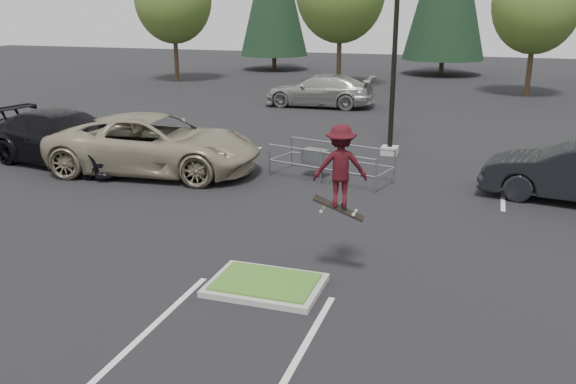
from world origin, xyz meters
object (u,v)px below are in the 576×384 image
(skateboarder, at_px, (340,167))
(car_far_silver, at_px, (319,91))
(light_pole, at_px, (396,29))
(decid_c, at_px, (536,7))
(cart_corral, at_px, (319,157))
(car_l_black, at_px, (65,138))
(car_l_tan, at_px, (154,144))
(decid_a, at_px, (173,1))

(skateboarder, distance_m, car_far_silver, 21.95)
(light_pole, relative_size, decid_c, 1.21)
(decid_c, distance_m, car_far_silver, 14.19)
(cart_corral, bearing_deg, car_far_silver, 120.03)
(cart_corral, distance_m, car_far_silver, 14.41)
(skateboarder, height_order, car_l_black, skateboarder)
(cart_corral, height_order, car_l_black, car_l_black)
(decid_c, xyz_separation_m, cart_corral, (-7.16, -21.72, -4.57))
(car_far_silver, bearing_deg, car_l_tan, -7.33)
(decid_c, relative_size, car_l_tan, 1.21)
(car_l_tan, xyz_separation_m, car_l_black, (-3.50, 0.00, -0.04))
(skateboarder, xyz_separation_m, car_l_tan, (-7.70, 6.00, -1.37))
(car_far_silver, bearing_deg, decid_a, -123.31)
(skateboarder, relative_size, car_l_black, 0.30)
(light_pole, xyz_separation_m, car_far_silver, (-5.50, 10.00, -3.69))
(cart_corral, bearing_deg, skateboarder, -56.92)
(decid_c, bearing_deg, cart_corral, -108.25)
(light_pole, relative_size, car_l_tan, 1.46)
(cart_corral, bearing_deg, light_pole, 81.37)
(car_l_black, bearing_deg, car_l_tan, -79.08)
(car_l_tan, bearing_deg, cart_corral, -84.19)
(light_pole, xyz_separation_m, car_l_black, (-10.50, -5.00, -3.63))
(light_pole, bearing_deg, car_far_silver, 118.81)
(decid_c, bearing_deg, car_far_silver, -144.52)
(decid_a, bearing_deg, light_pole, -44.25)
(light_pole, bearing_deg, decid_c, 72.89)
(light_pole, relative_size, cart_corral, 2.50)
(decid_a, bearing_deg, skateboarder, -56.51)
(decid_a, height_order, car_l_black, decid_a)
(light_pole, bearing_deg, decid_a, 135.75)
(car_l_tan, xyz_separation_m, car_far_silver, (1.50, 15.00, -0.10))
(decid_a, xyz_separation_m, skateboarder, (19.21, -29.03, -3.25))
(decid_c, distance_m, car_l_black, 28.21)
(decid_a, xyz_separation_m, cart_corral, (16.84, -21.92, -4.90))
(decid_c, relative_size, car_far_silver, 1.41)
(car_l_tan, bearing_deg, skateboarder, -133.88)
(decid_a, bearing_deg, car_far_silver, -31.69)
(skateboarder, bearing_deg, car_far_silver, -92.57)
(light_pole, xyz_separation_m, cart_corral, (-1.67, -3.89, -3.88))
(car_l_black, bearing_deg, cart_corral, -71.91)
(car_l_tan, height_order, car_l_black, car_l_tan)
(decid_c, relative_size, skateboarder, 4.40)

